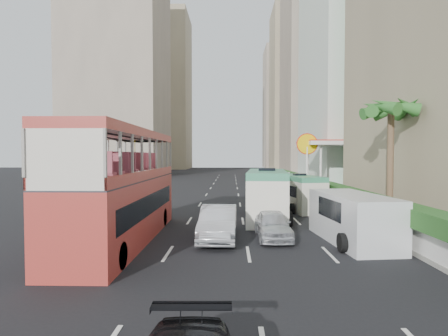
{
  "coord_description": "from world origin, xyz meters",
  "views": [
    {
      "loc": [
        -1.06,
        -15.69,
        3.89
      ],
      "look_at": [
        -1.5,
        4.0,
        3.2
      ],
      "focal_mm": 28.0,
      "sensor_mm": 36.0,
      "label": 1
    }
  ],
  "objects_px": {
    "minibus_far": "(299,193)",
    "van_asset": "(258,195)",
    "palm_tree": "(390,165)",
    "panel_van_far": "(280,183)",
    "minibus_near": "(267,195)",
    "shell_station": "(332,166)",
    "double_decker_bus": "(123,186)",
    "car_silver_lane_a": "(218,239)",
    "car_silver_lane_b": "(273,238)",
    "panel_van_near": "(352,218)"
  },
  "relations": [
    {
      "from": "car_silver_lane_b",
      "to": "shell_station",
      "type": "distance_m",
      "value": 24.3
    },
    {
      "from": "car_silver_lane_a",
      "to": "panel_van_near",
      "type": "height_order",
      "value": "panel_van_near"
    },
    {
      "from": "minibus_far",
      "to": "panel_van_near",
      "type": "bearing_deg",
      "value": -97.09
    },
    {
      "from": "van_asset",
      "to": "minibus_far",
      "type": "distance_m",
      "value": 9.5
    },
    {
      "from": "panel_van_near",
      "to": "shell_station",
      "type": "xyz_separation_m",
      "value": [
        5.62,
        22.93,
        1.67
      ]
    },
    {
      "from": "double_decker_bus",
      "to": "palm_tree",
      "type": "relative_size",
      "value": 1.72
    },
    {
      "from": "double_decker_bus",
      "to": "panel_van_near",
      "type": "relative_size",
      "value": 2.03
    },
    {
      "from": "minibus_far",
      "to": "car_silver_lane_b",
      "type": "bearing_deg",
      "value": -118.81
    },
    {
      "from": "double_decker_bus",
      "to": "palm_tree",
      "type": "height_order",
      "value": "palm_tree"
    },
    {
      "from": "car_silver_lane_a",
      "to": "panel_van_far",
      "type": "distance_m",
      "value": 21.87
    },
    {
      "from": "double_decker_bus",
      "to": "shell_station",
      "type": "xyz_separation_m",
      "value": [
        16.0,
        23.0,
        0.22
      ]
    },
    {
      "from": "minibus_far",
      "to": "panel_van_far",
      "type": "height_order",
      "value": "minibus_far"
    },
    {
      "from": "van_asset",
      "to": "panel_van_far",
      "type": "xyz_separation_m",
      "value": [
        2.56,
        2.82,
        1.02
      ]
    },
    {
      "from": "car_silver_lane_b",
      "to": "minibus_far",
      "type": "distance_m",
      "value": 9.44
    },
    {
      "from": "car_silver_lane_b",
      "to": "minibus_near",
      "type": "relative_size",
      "value": 0.57
    },
    {
      "from": "car_silver_lane_b",
      "to": "panel_van_near",
      "type": "relative_size",
      "value": 0.71
    },
    {
      "from": "panel_van_far",
      "to": "van_asset",
      "type": "bearing_deg",
      "value": -122.23
    },
    {
      "from": "van_asset",
      "to": "minibus_near",
      "type": "distance_m",
      "value": 13.12
    },
    {
      "from": "van_asset",
      "to": "shell_station",
      "type": "bearing_deg",
      "value": 24.53
    },
    {
      "from": "shell_station",
      "to": "panel_van_near",
      "type": "bearing_deg",
      "value": -103.78
    },
    {
      "from": "car_silver_lane_b",
      "to": "shell_station",
      "type": "bearing_deg",
      "value": 66.71
    },
    {
      "from": "car_silver_lane_a",
      "to": "car_silver_lane_b",
      "type": "relative_size",
      "value": 1.22
    },
    {
      "from": "minibus_near",
      "to": "shell_station",
      "type": "relative_size",
      "value": 0.84
    },
    {
      "from": "car_silver_lane_b",
      "to": "palm_tree",
      "type": "height_order",
      "value": "palm_tree"
    },
    {
      "from": "car_silver_lane_b",
      "to": "panel_van_far",
      "type": "relative_size",
      "value": 0.75
    },
    {
      "from": "double_decker_bus",
      "to": "car_silver_lane_a",
      "type": "relative_size",
      "value": 2.35
    },
    {
      "from": "car_silver_lane_a",
      "to": "minibus_near",
      "type": "bearing_deg",
      "value": 63.4
    },
    {
      "from": "minibus_far",
      "to": "van_asset",
      "type": "bearing_deg",
      "value": 93.92
    },
    {
      "from": "panel_van_near",
      "to": "panel_van_far",
      "type": "relative_size",
      "value": 1.06
    },
    {
      "from": "minibus_far",
      "to": "panel_van_near",
      "type": "height_order",
      "value": "minibus_far"
    },
    {
      "from": "shell_station",
      "to": "palm_tree",
      "type": "bearing_deg",
      "value": -96.6
    },
    {
      "from": "palm_tree",
      "to": "shell_station",
      "type": "distance_m",
      "value": 19.14
    },
    {
      "from": "double_decker_bus",
      "to": "car_silver_lane_b",
      "type": "relative_size",
      "value": 2.86
    },
    {
      "from": "panel_van_far",
      "to": "palm_tree",
      "type": "xyz_separation_m",
      "value": [
        3.74,
        -17.48,
        2.36
      ]
    },
    {
      "from": "minibus_near",
      "to": "panel_van_far",
      "type": "relative_size",
      "value": 1.32
    },
    {
      "from": "van_asset",
      "to": "shell_station",
      "type": "xyz_separation_m",
      "value": [
        8.5,
        4.34,
        2.75
      ]
    },
    {
      "from": "double_decker_bus",
      "to": "car_silver_lane_a",
      "type": "height_order",
      "value": "double_decker_bus"
    },
    {
      "from": "minibus_near",
      "to": "minibus_far",
      "type": "relative_size",
      "value": 1.2
    },
    {
      "from": "double_decker_bus",
      "to": "car_silver_lane_a",
      "type": "xyz_separation_m",
      "value": [
        4.32,
        0.4,
        -2.53
      ]
    },
    {
      "from": "minibus_far",
      "to": "car_silver_lane_a",
      "type": "bearing_deg",
      "value": -131.5
    },
    {
      "from": "car_silver_lane_b",
      "to": "car_silver_lane_a",
      "type": "bearing_deg",
      "value": -175.4
    },
    {
      "from": "van_asset",
      "to": "palm_tree",
      "type": "bearing_deg",
      "value": -69.24
    },
    {
      "from": "minibus_far",
      "to": "panel_van_far",
      "type": "distance_m",
      "value": 11.95
    },
    {
      "from": "double_decker_bus",
      "to": "panel_van_far",
      "type": "height_order",
      "value": "double_decker_bus"
    },
    {
      "from": "car_silver_lane_a",
      "to": "van_asset",
      "type": "relative_size",
      "value": 1.04
    },
    {
      "from": "minibus_far",
      "to": "palm_tree",
      "type": "bearing_deg",
      "value": -64.77
    },
    {
      "from": "car_silver_lane_b",
      "to": "van_asset",
      "type": "relative_size",
      "value": 0.86
    },
    {
      "from": "car_silver_lane_a",
      "to": "minibus_far",
      "type": "bearing_deg",
      "value": 60.22
    },
    {
      "from": "palm_tree",
      "to": "shell_station",
      "type": "bearing_deg",
      "value": 83.4
    },
    {
      "from": "van_asset",
      "to": "palm_tree",
      "type": "distance_m",
      "value": 16.31
    }
  ]
}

